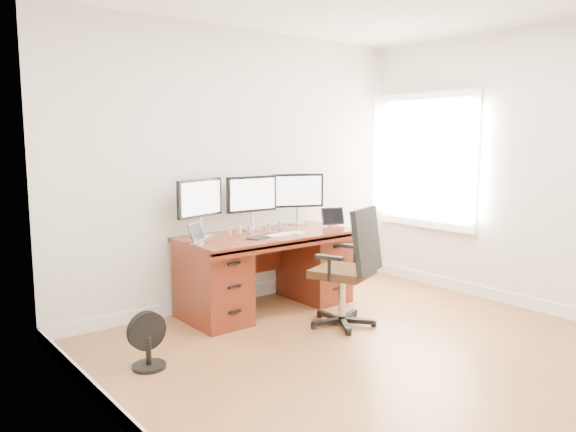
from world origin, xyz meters
TOP-DOWN VIEW (x-y plane):
  - ground at (0.00, 0.00)m, footprint 4.50×4.50m
  - back_wall at (0.00, 2.25)m, footprint 4.00×0.10m
  - right_wall at (2.00, 0.11)m, footprint 0.10×4.50m
  - desk at (0.00, 1.83)m, footprint 1.70×0.80m
  - office_chair at (0.27, 0.99)m, footprint 0.73×0.73m
  - floor_fan at (-1.51, 1.22)m, footprint 0.29×0.24m
  - monitor_left at (-0.58, 2.07)m, footprint 0.54×0.19m
  - monitor_center at (-0.00, 2.07)m, footprint 0.55×0.15m
  - monitor_right at (0.58, 2.07)m, footprint 0.52×0.26m
  - tablet_left at (-0.79, 1.75)m, footprint 0.23×0.20m
  - tablet_right at (0.80, 1.75)m, footprint 0.25×0.14m
  - keyboard at (0.00, 1.64)m, footprint 0.26×0.14m
  - trackpad at (0.22, 1.64)m, footprint 0.18×0.18m
  - drawing_tablet at (-0.21, 1.66)m, footprint 0.25×0.20m
  - phone at (-0.01, 1.73)m, footprint 0.14×0.09m
  - figurine_orange at (-0.34, 1.95)m, footprint 0.03×0.03m
  - figurine_yellow at (-0.22, 1.95)m, footprint 0.03×0.03m
  - figurine_pink at (-0.11, 1.95)m, footprint 0.03×0.03m
  - figurine_purple at (0.11, 1.95)m, footprint 0.03×0.03m
  - figurine_blue at (0.25, 1.95)m, footprint 0.03×0.03m

SIDE VIEW (x-z plane):
  - ground at x=0.00m, z-range 0.00..0.00m
  - floor_fan at x=-1.51m, z-range -0.01..0.41m
  - office_chair at x=0.27m, z-range -0.18..0.88m
  - desk at x=0.00m, z-range 0.03..0.78m
  - trackpad at x=0.22m, z-range 0.75..0.76m
  - drawing_tablet at x=-0.21m, z-range 0.75..0.76m
  - phone at x=-0.01m, z-range 0.75..0.76m
  - keyboard at x=0.00m, z-range 0.75..0.76m
  - figurine_orange at x=-0.34m, z-range 0.75..0.83m
  - figurine_yellow at x=-0.22m, z-range 0.75..0.83m
  - figurine_pink at x=-0.11m, z-range 0.75..0.83m
  - figurine_purple at x=0.11m, z-range 0.75..0.83m
  - figurine_blue at x=0.25m, z-range 0.75..0.83m
  - tablet_left at x=-0.79m, z-range 0.74..0.93m
  - tablet_right at x=0.80m, z-range 0.74..0.93m
  - monitor_left at x=-0.58m, z-range 0.82..1.35m
  - monitor_center at x=0.00m, z-range 0.82..1.35m
  - monitor_right at x=0.58m, z-range 0.82..1.35m
  - back_wall at x=0.00m, z-range 0.00..2.70m
  - right_wall at x=2.00m, z-range 0.00..2.70m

